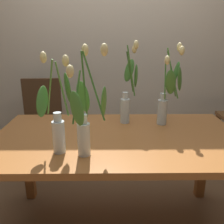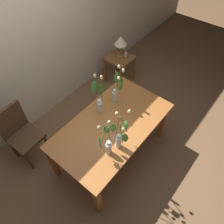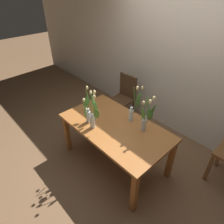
% 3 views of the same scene
% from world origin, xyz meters
% --- Properties ---
extents(ground_plane, '(18.00, 18.00, 0.00)m').
position_xyz_m(ground_plane, '(0.00, 0.00, 0.00)').
color(ground_plane, brown).
extents(room_wall_rear, '(9.00, 0.10, 2.70)m').
position_xyz_m(room_wall_rear, '(0.00, 1.44, 1.35)').
color(room_wall_rear, beige).
rests_on(room_wall_rear, ground).
extents(dining_table, '(1.60, 0.90, 0.74)m').
position_xyz_m(dining_table, '(0.00, 0.00, 0.65)').
color(dining_table, '#A3602D').
rests_on(dining_table, ground).
extents(tulip_vase_0, '(0.21, 0.14, 0.54)m').
position_xyz_m(tulip_vase_0, '(-0.33, -0.21, 0.92)').
color(tulip_vase_0, silver).
rests_on(tulip_vase_0, dining_table).
extents(tulip_vase_1, '(0.17, 0.18, 0.57)m').
position_xyz_m(tulip_vase_1, '(0.36, 0.21, 0.96)').
color(tulip_vase_1, silver).
rests_on(tulip_vase_1, dining_table).
extents(tulip_vase_2, '(0.13, 0.18, 0.59)m').
position_xyz_m(tulip_vase_2, '(0.08, 0.28, 0.94)').
color(tulip_vase_2, silver).
rests_on(tulip_vase_2, dining_table).
extents(tulip_vase_3, '(0.20, 0.23, 0.59)m').
position_xyz_m(tulip_vase_3, '(-0.18, -0.26, 0.95)').
color(tulip_vase_3, silver).
rests_on(tulip_vase_3, dining_table).
extents(dining_chair, '(0.42, 0.42, 0.93)m').
position_xyz_m(dining_chair, '(-0.76, 0.98, 0.52)').
color(dining_chair, '#4C331E').
rests_on(dining_chair, ground).
extents(side_table, '(0.44, 0.44, 0.55)m').
position_xyz_m(side_table, '(1.35, 0.92, 0.43)').
color(side_table, brown).
rests_on(side_table, ground).
extents(table_lamp, '(0.22, 0.22, 0.40)m').
position_xyz_m(table_lamp, '(1.39, 0.94, 0.86)').
color(table_lamp, olive).
rests_on(table_lamp, side_table).
extents(pillar_candle, '(0.06, 0.06, 0.07)m').
position_xyz_m(pillar_candle, '(1.45, 0.86, 0.59)').
color(pillar_candle, beige).
rests_on(pillar_candle, side_table).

